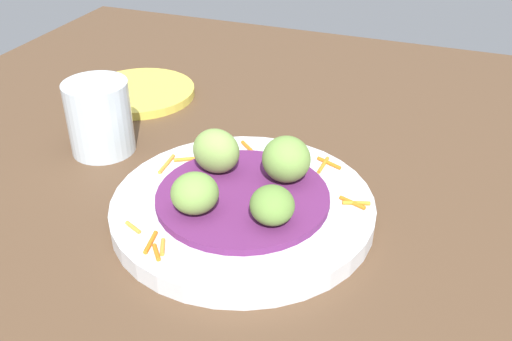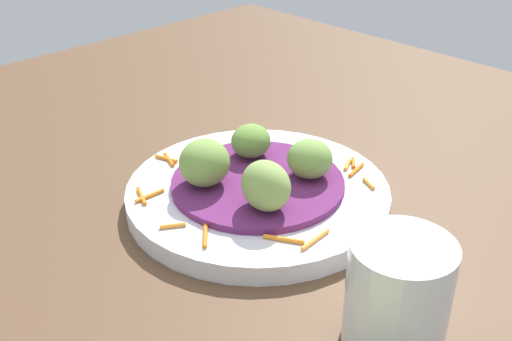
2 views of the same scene
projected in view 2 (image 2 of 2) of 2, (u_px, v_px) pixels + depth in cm
name	position (u px, v px, depth cm)	size (l,w,h in cm)	color
table_surface	(237.00, 211.00, 62.33)	(110.00, 110.00, 2.00)	brown
main_plate	(258.00, 194.00, 61.38)	(25.79, 25.79, 1.92)	silver
cabbage_bed	(258.00, 183.00, 60.74)	(16.93, 16.93, 0.72)	#60235B
carrot_garnish	(247.00, 196.00, 58.95)	(22.19, 22.53, 0.40)	orange
guac_scoop_left	(205.00, 163.00, 58.84)	(5.05, 4.82, 4.54)	#759E47
guac_scoop_center	(266.00, 186.00, 55.03)	(4.13, 4.95, 4.60)	#84A851
guac_scoop_right	(310.00, 159.00, 60.23)	(4.30, 4.43, 3.84)	#759E47
guac_scoop_back	(251.00, 141.00, 64.13)	(4.06, 4.35, 3.39)	olive
water_glass	(398.00, 295.00, 43.32)	(7.36, 7.36, 8.53)	silver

